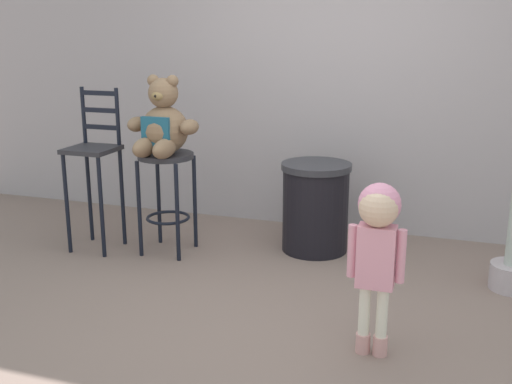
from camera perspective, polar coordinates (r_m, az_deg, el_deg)
name	(u,v)px	position (r m, az deg, el deg)	size (l,w,h in m)	color
ground_plane	(264,318)	(3.86, 0.73, -11.60)	(24.00, 24.00, 0.00)	#7D675D
building_wall	(339,10)	(5.44, 7.69, 16.38)	(7.69, 0.30, 3.75)	#A39A9D
bar_stool_with_teddy	(167,181)	(4.82, -8.30, 1.02)	(0.43, 0.43, 0.80)	#28272C
teddy_bear	(163,126)	(4.71, -8.66, 6.13)	(0.57, 0.51, 0.60)	#806248
child_walking	(378,233)	(3.27, 11.24, -3.74)	(0.30, 0.24, 0.96)	#D09590
trash_bin	(315,207)	(4.88, 5.54, -1.39)	(0.55, 0.55, 0.71)	black
bar_chair_empty	(94,160)	(5.00, -14.80, 2.85)	(0.37, 0.37, 1.28)	#28272C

